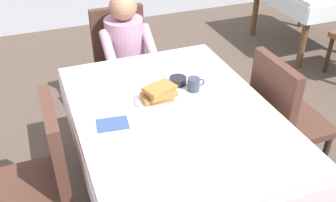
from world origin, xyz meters
name	(u,v)px	position (x,y,z in m)	size (l,w,h in m)	color
ground_plane	(173,201)	(0.00, 0.00, 0.00)	(14.00, 14.00, 0.00)	brown
dining_table_main	(174,124)	(0.00, 0.00, 0.65)	(1.12, 1.52, 0.74)	silver
chair_diner	(122,57)	(0.00, 1.17, 0.53)	(0.44, 0.45, 0.93)	#4C2D23
diner_person	(126,50)	(0.00, 1.01, 0.67)	(0.40, 0.43, 1.12)	#B2849E
chair_left_side	(41,172)	(-0.77, 0.00, 0.53)	(0.45, 0.44, 0.93)	#4C2D23
chair_right_side	(282,113)	(0.77, 0.00, 0.53)	(0.45, 0.44, 0.93)	#4C2D23
plate_breakfast	(159,100)	(-0.05, 0.13, 0.75)	(0.28, 0.28, 0.02)	white
breakfast_stack	(159,93)	(-0.05, 0.12, 0.80)	(0.21, 0.17, 0.09)	#A36B33
cup_coffee	(194,84)	(0.20, 0.17, 0.78)	(0.11, 0.08, 0.08)	#333D4C
bowl_butter	(178,81)	(0.13, 0.27, 0.76)	(0.11, 0.11, 0.04)	black
fork_left_of_plate	(129,109)	(-0.24, 0.11, 0.74)	(0.18, 0.01, 0.01)	silver
knife_right_of_plate	(190,96)	(0.14, 0.11, 0.74)	(0.20, 0.01, 0.01)	silver
spoon_near_edge	(171,131)	(-0.09, -0.17, 0.74)	(0.15, 0.01, 0.01)	silver
napkin_folded	(113,124)	(-0.36, 0.00, 0.74)	(0.17, 0.12, 0.01)	#334C7F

